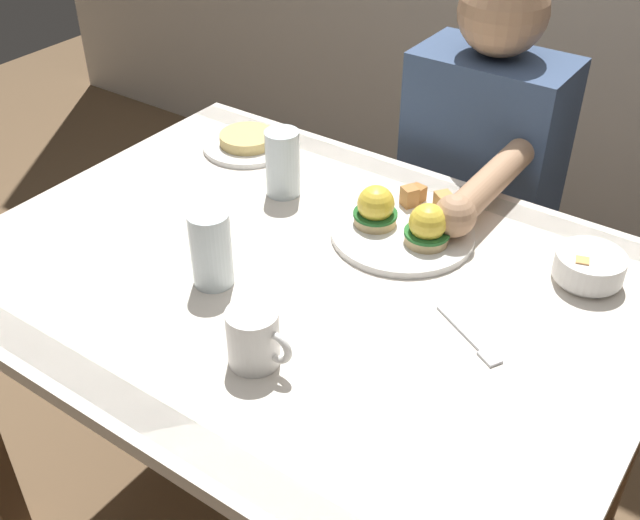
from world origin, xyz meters
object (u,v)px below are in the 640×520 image
fork (471,338)px  water_glass_near (211,252)px  fruit_bowl (589,267)px  eggs_benedict_plate (403,224)px  water_glass_far (283,167)px  dining_table (305,318)px  coffee_mug (254,336)px  diner_person (476,184)px  side_plate (248,143)px

fork → water_glass_near: water_glass_near is taller
fruit_bowl → fork: bearing=-110.8°
eggs_benedict_plate → water_glass_near: size_ratio=1.94×
water_glass_far → water_glass_near: bearing=-75.0°
dining_table → water_glass_near: (-0.11, -0.11, 0.17)m
coffee_mug → diner_person: (-0.02, 0.83, -0.14)m
dining_table → fruit_bowl: bearing=32.0°
eggs_benedict_plate → water_glass_far: size_ratio=1.95×
side_plate → water_glass_far: bearing=-30.7°
dining_table → eggs_benedict_plate: (0.09, 0.20, 0.13)m
diner_person → water_glass_far: bearing=-121.6°
side_plate → fruit_bowl: bearing=-3.3°
fork → diner_person: size_ratio=0.13×
fork → water_glass_far: 0.55m
fruit_bowl → water_glass_near: (-0.53, -0.37, 0.03)m
fork → water_glass_far: size_ratio=1.05×
water_glass_near → side_plate: 0.50m
water_glass_far → dining_table: bearing=-45.2°
water_glass_far → side_plate: size_ratio=0.69×
water_glass_near → side_plate: size_ratio=0.70×
water_glass_near → diner_person: bearing=76.8°
eggs_benedict_plate → side_plate: size_ratio=1.35×
fruit_bowl → water_glass_near: bearing=-144.8°
water_glass_near → fruit_bowl: bearing=35.2°
coffee_mug → water_glass_near: size_ratio=0.80×
water_glass_far → diner_person: (0.25, 0.41, -0.15)m
fruit_bowl → coffee_mug: size_ratio=1.08×
dining_table → diner_person: size_ratio=1.05×
water_glass_near → diner_person: 0.75m
eggs_benedict_plate → diner_person: 0.42m
diner_person → dining_table: bearing=-95.3°
eggs_benedict_plate → side_plate: eggs_benedict_plate is taller
side_plate → diner_person: size_ratio=0.18×
coffee_mug → diner_person: bearing=91.2°
coffee_mug → fork: 0.34m
coffee_mug → dining_table: bearing=108.0°
side_plate → diner_person: diner_person is taller
water_glass_far → coffee_mug: bearing=-57.6°
eggs_benedict_plate → water_glass_near: 0.37m
eggs_benedict_plate → fork: (0.23, -0.19, -0.02)m
coffee_mug → water_glass_near: 0.22m
fruit_bowl → water_glass_near: 0.65m
fruit_bowl → coffee_mug: 0.60m
eggs_benedict_plate → diner_person: size_ratio=0.24×
coffee_mug → side_plate: (-0.45, 0.53, -0.04)m
dining_table → water_glass_near: size_ratio=8.63×
fruit_bowl → side_plate: bearing=176.7°
eggs_benedict_plate → water_glass_near: bearing=-122.5°
fruit_bowl → coffee_mug: bearing=-125.2°
coffee_mug → diner_person: size_ratio=0.10×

